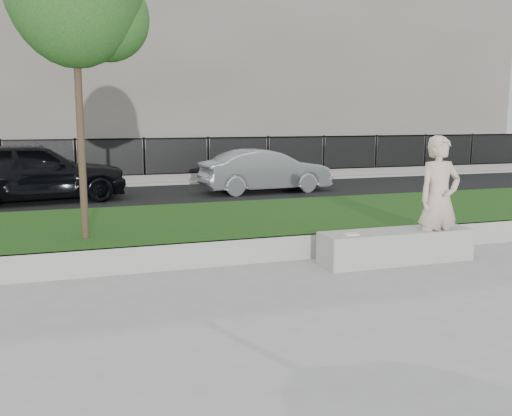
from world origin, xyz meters
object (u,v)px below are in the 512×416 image
object	(u,v)px
stone_bench	(396,246)
man	(439,199)
book	(351,234)
car_dark	(33,172)
car_silver	(265,171)

from	to	relation	value
stone_bench	man	distance (m)	1.00
book	car_dark	bearing A→B (deg)	122.25
stone_bench	book	bearing A→B (deg)	-174.19
car_silver	man	bearing A→B (deg)	175.70
stone_bench	book	distance (m)	0.90
stone_bench	man	xyz separation A→B (m)	(0.65, -0.15, 0.75)
car_dark	book	bearing A→B (deg)	-158.81
stone_bench	car_silver	distance (m)	8.50
stone_bench	car_dark	size ratio (longest dim) A/B	0.52
car_dark	car_silver	distance (m)	6.54
man	car_dark	size ratio (longest dim) A/B	0.42
book	car_dark	xyz separation A→B (m)	(-4.94, 8.54, 0.33)
man	car_dark	xyz separation A→B (m)	(-6.44, 8.61, -0.15)
book	man	bearing A→B (deg)	-0.19
man	car_dark	bearing A→B (deg)	126.74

